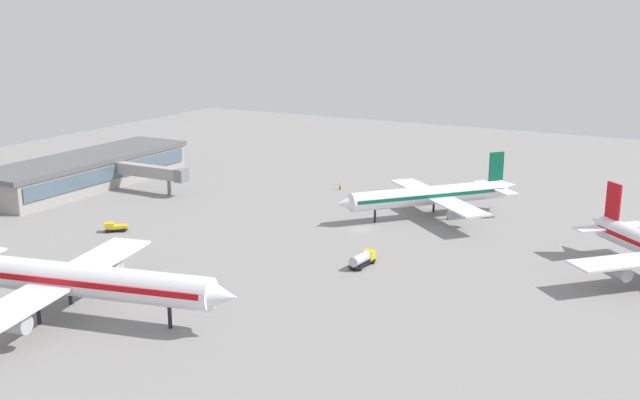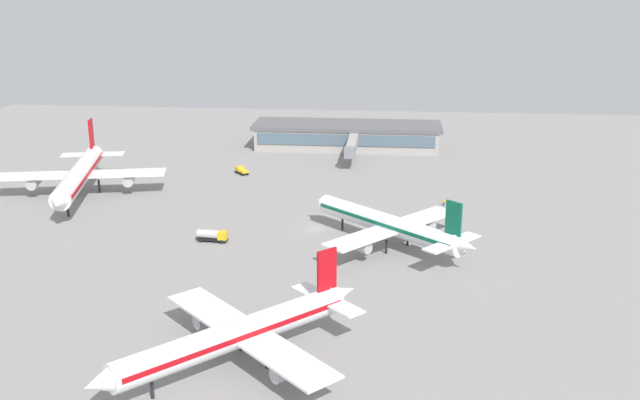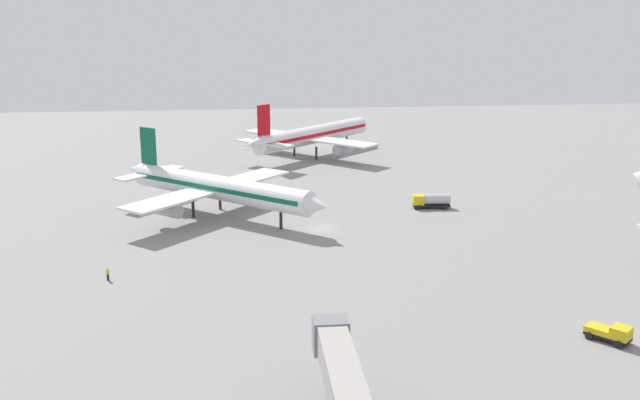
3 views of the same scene
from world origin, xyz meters
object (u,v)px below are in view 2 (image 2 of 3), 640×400
(airplane_taxiing, at_px, (389,224))
(pushback_tractor, at_px, (241,170))
(fuel_truck, at_px, (212,235))
(ground_crew_worker, at_px, (444,202))
(airplane_distant, at_px, (238,333))
(airplane_at_gate, at_px, (80,174))

(airplane_taxiing, relative_size, pushback_tractor, 7.73)
(airplane_taxiing, bearing_deg, fuel_truck, 42.74)
(airplane_taxiing, distance_m, ground_crew_worker, 31.76)
(airplane_distant, bearing_deg, airplane_at_gate, -99.19)
(airplane_at_gate, height_order, fuel_truck, airplane_at_gate)
(pushback_tractor, xyz_separation_m, ground_crew_worker, (-54.00, 23.84, -0.12))
(ground_crew_worker, bearing_deg, pushback_tractor, -84.94)
(fuel_truck, bearing_deg, airplane_taxiing, 6.77)
(airplane_distant, distance_m, pushback_tractor, 103.80)
(airplane_taxiing, height_order, airplane_distant, airplane_distant)
(airplane_taxiing, distance_m, airplane_distant, 53.41)
(airplane_distant, height_order, fuel_truck, airplane_distant)
(airplane_at_gate, relative_size, fuel_truck, 7.97)
(fuel_truck, height_order, ground_crew_worker, fuel_truck)
(fuel_truck, bearing_deg, pushback_tractor, 100.69)
(airplane_distant, distance_m, ground_crew_worker, 85.01)
(fuel_truck, distance_m, pushback_tractor, 53.38)
(pushback_tractor, bearing_deg, ground_crew_worker, -154.48)
(airplane_taxiing, relative_size, ground_crew_worker, 21.18)
(airplane_at_gate, bearing_deg, pushback_tractor, 112.97)
(airplane_at_gate, height_order, pushback_tractor, airplane_at_gate)
(airplane_taxiing, height_order, ground_crew_worker, airplane_taxiing)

